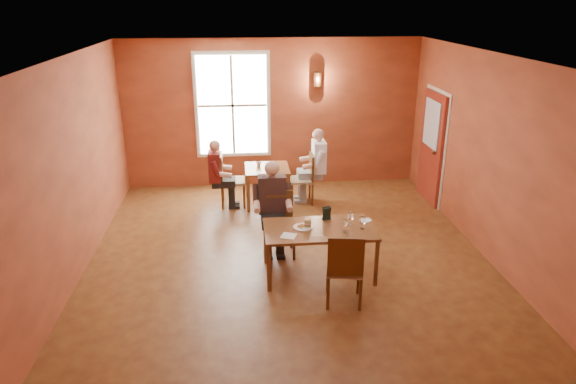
{
  "coord_description": "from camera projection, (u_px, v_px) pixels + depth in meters",
  "views": [
    {
      "loc": [
        -0.68,
        -6.81,
        3.74
      ],
      "look_at": [
        0.0,
        0.2,
        1.05
      ],
      "focal_mm": 32.0,
      "sensor_mm": 36.0,
      "label": 1
    }
  ],
  "objects": [
    {
      "name": "ground",
      "position": [
        289.0,
        262.0,
        7.73
      ],
      "size": [
        6.0,
        7.0,
        0.01
      ],
      "primitive_type": "cube",
      "color": "brown",
      "rests_on": "ground"
    },
    {
      "name": "wall_back",
      "position": [
        272.0,
        114.0,
        10.45
      ],
      "size": [
        6.0,
        0.04,
        3.0
      ],
      "primitive_type": "cube",
      "color": "brown",
      "rests_on": "ground"
    },
    {
      "name": "wall_front",
      "position": [
        335.0,
        308.0,
        3.94
      ],
      "size": [
        6.0,
        0.04,
        3.0
      ],
      "primitive_type": "cube",
      "color": "brown",
      "rests_on": "ground"
    },
    {
      "name": "wall_left",
      "position": [
        69.0,
        174.0,
        6.92
      ],
      "size": [
        0.04,
        7.0,
        3.0
      ],
      "primitive_type": "cube",
      "color": "brown",
      "rests_on": "ground"
    },
    {
      "name": "wall_right",
      "position": [
        494.0,
        161.0,
        7.47
      ],
      "size": [
        0.04,
        7.0,
        3.0
      ],
      "primitive_type": "cube",
      "color": "brown",
      "rests_on": "ground"
    },
    {
      "name": "ceiling",
      "position": [
        289.0,
        57.0,
        6.66
      ],
      "size": [
        6.0,
        7.0,
        0.04
      ],
      "primitive_type": "cube",
      "color": "white",
      "rests_on": "wall_back"
    },
    {
      "name": "window",
      "position": [
        233.0,
        105.0,
        10.26
      ],
      "size": [
        1.36,
        0.1,
        1.96
      ],
      "primitive_type": "cube",
      "color": "white",
      "rests_on": "wall_back"
    },
    {
      "name": "door",
      "position": [
        431.0,
        148.0,
        9.76
      ],
      "size": [
        0.12,
        1.04,
        2.1
      ],
      "primitive_type": "cube",
      "color": "maroon",
      "rests_on": "ground"
    },
    {
      "name": "wall_sconce",
      "position": [
        317.0,
        79.0,
        10.19
      ],
      "size": [
        0.16,
        0.16,
        0.28
      ],
      "primitive_type": "cylinder",
      "color": "brown",
      "rests_on": "wall_back"
    },
    {
      "name": "main_table",
      "position": [
        319.0,
        251.0,
        7.27
      ],
      "size": [
        1.54,
        0.87,
        0.72
      ],
      "primitive_type": null,
      "color": "brown",
      "rests_on": "ground"
    },
    {
      "name": "chair_diner_main",
      "position": [
        280.0,
        225.0,
        7.78
      ],
      "size": [
        0.43,
        0.43,
        0.98
      ],
      "primitive_type": null,
      "rotation": [
        0.0,
        0.0,
        3.14
      ],
      "color": "#4E2C19",
      "rests_on": "ground"
    },
    {
      "name": "diner_main",
      "position": [
        280.0,
        214.0,
        7.68
      ],
      "size": [
        0.55,
        0.55,
        1.38
      ],
      "primitive_type": null,
      "rotation": [
        0.0,
        0.0,
        3.14
      ],
      "color": "black",
      "rests_on": "ground"
    },
    {
      "name": "chair_empty",
      "position": [
        344.0,
        267.0,
        6.55
      ],
      "size": [
        0.51,
        0.51,
        1.01
      ],
      "primitive_type": null,
      "rotation": [
        0.0,
        0.0,
        -0.16
      ],
      "color": "brown",
      "rests_on": "ground"
    },
    {
      "name": "plate_food",
      "position": [
        303.0,
        227.0,
        7.14
      ],
      "size": [
        0.33,
        0.33,
        0.04
      ],
      "primitive_type": "cylinder",
      "rotation": [
        0.0,
        0.0,
        0.22
      ],
      "color": "white",
      "rests_on": "main_table"
    },
    {
      "name": "sandwich",
      "position": [
        308.0,
        224.0,
        7.14
      ],
      "size": [
        0.1,
        0.1,
        0.11
      ],
      "primitive_type": "cube",
      "rotation": [
        0.0,
        0.0,
        -0.19
      ],
      "color": "tan",
      "rests_on": "main_table"
    },
    {
      "name": "goblet_a",
      "position": [
        351.0,
        218.0,
        7.22
      ],
      "size": [
        0.09,
        0.09,
        0.2
      ],
      "primitive_type": null,
      "rotation": [
        0.0,
        0.0,
        -0.1
      ],
      "color": "white",
      "rests_on": "main_table"
    },
    {
      "name": "goblet_b",
      "position": [
        363.0,
        223.0,
        7.08
      ],
      "size": [
        0.08,
        0.08,
        0.19
      ],
      "primitive_type": null,
      "rotation": [
        0.0,
        0.0,
        0.05
      ],
      "color": "white",
      "rests_on": "main_table"
    },
    {
      "name": "goblet_c",
      "position": [
        346.0,
        225.0,
        7.0
      ],
      "size": [
        0.1,
        0.1,
        0.19
      ],
      "primitive_type": null,
      "rotation": [
        0.0,
        0.0,
        0.42
      ],
      "color": "white",
      "rests_on": "main_table"
    },
    {
      "name": "menu_stand",
      "position": [
        327.0,
        213.0,
        7.37
      ],
      "size": [
        0.13,
        0.09,
        0.2
      ],
      "primitive_type": "cube",
      "rotation": [
        0.0,
        0.0,
        0.31
      ],
      "color": "black",
      "rests_on": "main_table"
    },
    {
      "name": "knife",
      "position": [
        318.0,
        236.0,
        6.89
      ],
      "size": [
        0.19,
        0.05,
        0.0
      ],
      "primitive_type": "cube",
      "rotation": [
        0.0,
        0.0,
        0.2
      ],
      "color": "#BABAC4",
      "rests_on": "main_table"
    },
    {
      "name": "napkin",
      "position": [
        289.0,
        236.0,
        6.9
      ],
      "size": [
        0.25,
        0.25,
        0.01
      ],
      "primitive_type": "cube",
      "rotation": [
        0.0,
        0.0,
        -0.38
      ],
      "color": "white",
      "rests_on": "main_table"
    },
    {
      "name": "side_plate",
      "position": [
        366.0,
        220.0,
        7.37
      ],
      "size": [
        0.18,
        0.18,
        0.01
      ],
      "primitive_type": "cylinder",
      "rotation": [
        0.0,
        0.0,
        -0.02
      ],
      "color": "white",
      "rests_on": "main_table"
    },
    {
      "name": "second_table",
      "position": [
        267.0,
        186.0,
        9.78
      ],
      "size": [
        0.82,
        0.82,
        0.73
      ],
      "primitive_type": null,
      "color": "brown",
      "rests_on": "ground"
    },
    {
      "name": "chair_diner_white",
      "position": [
        301.0,
        179.0,
        9.79
      ],
      "size": [
        0.43,
        0.43,
        0.97
      ],
      "primitive_type": null,
      "rotation": [
        0.0,
        0.0,
        1.57
      ],
      "color": "brown",
      "rests_on": "ground"
    },
    {
      "name": "diner_white",
      "position": [
        303.0,
        168.0,
        9.72
      ],
      "size": [
        0.55,
        0.55,
        1.38
      ],
      "primitive_type": null,
      "rotation": [
        0.0,
        0.0,
        1.57
      ],
      "color": "white",
      "rests_on": "ground"
    },
    {
      "name": "chair_diner_maroon",
      "position": [
        233.0,
        180.0,
        9.67
      ],
      "size": [
        0.45,
        0.45,
        1.02
      ],
      "primitive_type": null,
      "rotation": [
        0.0,
        0.0,
        -1.57
      ],
      "color": "#421F12",
      "rests_on": "ground"
    },
    {
      "name": "diner_maroon",
      "position": [
        231.0,
        174.0,
        9.62
      ],
      "size": [
        0.51,
        0.51,
        1.26
      ],
      "primitive_type": null,
      "rotation": [
        0.0,
        0.0,
        -1.57
      ],
      "color": "maroon",
      "rests_on": "ground"
    },
    {
      "name": "cup_a",
      "position": [
        274.0,
        166.0,
        9.55
      ],
      "size": [
        0.17,
        0.17,
        0.1
      ],
      "primitive_type": "imported",
      "rotation": [
        0.0,
        0.0,
        0.37
      ],
      "color": "silver",
      "rests_on": "second_table"
    },
    {
      "name": "cup_b",
      "position": [
        259.0,
        164.0,
        9.71
      ],
      "size": [
        0.13,
        0.13,
        0.09
      ],
      "primitive_type": "imported",
      "rotation": [
        0.0,
        0.0,
        0.37
      ],
      "color": "silver",
      "rests_on": "second_table"
    }
  ]
}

